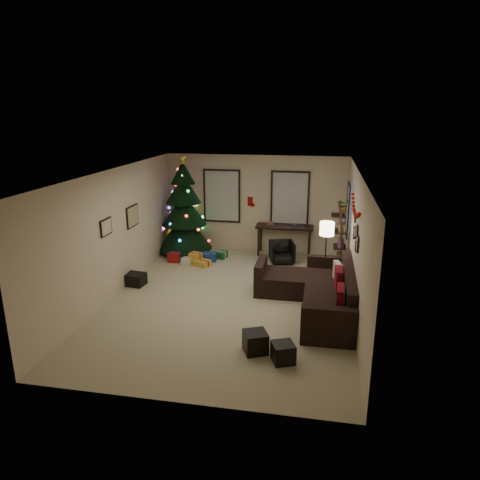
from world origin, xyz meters
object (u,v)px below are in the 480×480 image
(bookshelf, at_px, (341,242))
(sofa, at_px, (318,293))
(desk_chair, at_px, (282,252))
(christmas_tree, at_px, (184,213))
(desk, at_px, (284,229))

(bookshelf, bearing_deg, sofa, -104.27)
(desk_chair, bearing_deg, christmas_tree, 157.91)
(desk, bearing_deg, sofa, -73.18)
(desk, bearing_deg, christmas_tree, -173.66)
(christmas_tree, bearing_deg, desk, 6.34)
(desk_chair, bearing_deg, desk, 75.31)
(desk, xyz_separation_m, desk_chair, (0.00, -0.65, -0.45))
(christmas_tree, relative_size, desk_chair, 4.79)
(christmas_tree, distance_m, bookshelf, 4.33)
(sofa, xyz_separation_m, bookshelf, (0.48, 1.90, 0.54))
(christmas_tree, height_order, sofa, christmas_tree)
(christmas_tree, distance_m, sofa, 4.79)
(christmas_tree, height_order, bookshelf, christmas_tree)
(desk, distance_m, desk_chair, 0.79)
(desk, xyz_separation_m, bookshelf, (1.45, -1.31, 0.10))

